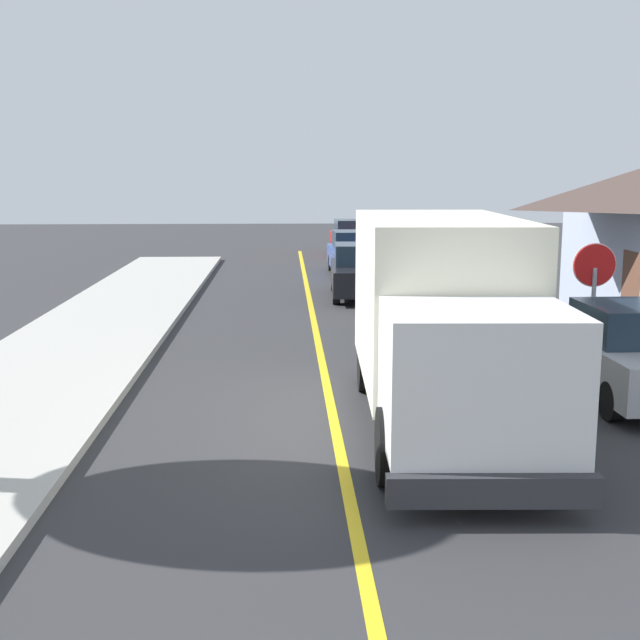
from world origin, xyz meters
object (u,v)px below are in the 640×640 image
parked_van_across (627,353)px  stop_sign (594,287)px  box_truck (444,313)px  parked_car_near (417,308)px  parked_car_far (355,254)px  parked_car_furthest (353,239)px  parked_car_mid (360,272)px

parked_van_across → stop_sign: 1.36m
box_truck → parked_car_near: (0.63, 6.37, -0.97)m
parked_car_far → stop_sign: 17.13m
box_truck → parked_car_furthest: box_truck is taller
box_truck → parked_car_mid: (-0.05, 13.29, -0.97)m
parked_car_far → parked_car_mid: bearing=-93.0°
parked_car_mid → stop_sign: stop_sign is taller
box_truck → parked_car_mid: bearing=90.2°
parked_car_near → stop_sign: size_ratio=1.67×
box_truck → parked_van_across: bearing=21.8°
box_truck → parked_car_mid: size_ratio=1.63×
parked_car_furthest → parked_van_across: same height
parked_car_furthest → parked_van_across: (2.73, -25.07, 0.00)m
parked_car_far → stop_sign: size_ratio=1.68×
parked_car_mid → parked_car_furthest: size_ratio=1.00×
parked_car_mid → parked_car_furthest: bearing=86.3°
parked_car_mid → parked_van_across: bearing=-73.2°
box_truck → parked_car_near: bearing=84.3°
box_truck → parked_car_far: 19.04m
box_truck → parked_van_across: box_truck is taller
box_truck → parked_car_far: (0.25, 19.01, -0.97)m
parked_car_near → parked_car_far: 12.64m
parked_car_near → parked_car_mid: bearing=95.7°
parked_car_near → parked_car_far: bearing=91.7°
parked_car_furthest → stop_sign: (2.37, -24.31, 1.06)m
stop_sign → parked_car_furthest: bearing=95.6°
parked_car_mid → parked_car_furthest: 13.22m
parked_van_across → stop_sign: (-0.37, 0.76, 1.06)m
parked_car_far → parked_van_across: size_ratio=1.00×
parked_van_across → box_truck: bearing=-158.2°
parked_car_near → parked_car_mid: same height
parked_car_mid → parked_car_furthest: (0.85, 13.19, 0.00)m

